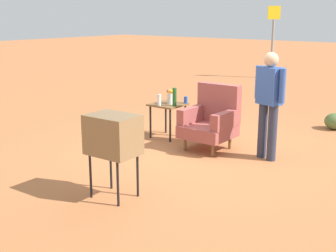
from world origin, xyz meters
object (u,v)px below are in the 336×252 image
bottle_short_clear (159,100)px  flower_vase (170,96)px  side_table (168,109)px  soda_can_blue (186,100)px  tv_on_stand (113,135)px  soda_can_red (170,99)px  road_sign (273,38)px  bottle_wine_green (175,97)px  person_standing (269,99)px  armchair (211,119)px

bottle_short_clear → flower_vase: (0.07, 0.22, 0.05)m
side_table → soda_can_blue: soda_can_blue is taller
tv_on_stand → soda_can_blue: 2.96m
soda_can_blue → soda_can_red: bearing=-152.1°
road_sign → soda_can_red: (1.89, -8.25, -0.70)m
tv_on_stand → bottle_wine_green: tv_on_stand is taller
side_table → soda_can_red: soda_can_red is taller
tv_on_stand → soda_can_blue: size_ratio=8.44×
person_standing → bottle_wine_green: size_ratio=5.12×
bottle_short_clear → flower_vase: size_ratio=0.75×
armchair → tv_on_stand: (0.17, -2.46, 0.28)m
armchair → road_sign: (-2.92, 8.46, 0.88)m
road_sign → bottle_short_clear: (1.90, -8.57, -0.66)m
side_table → flower_vase: (0.05, -0.00, 0.24)m
person_standing → soda_can_blue: size_ratio=13.44×
armchair → bottle_short_clear: (-1.01, -0.11, 0.22)m
bottle_wine_green → bottle_short_clear: 0.28m
bottle_short_clear → bottle_wine_green: bearing=28.2°
soda_can_blue → person_standing: bearing=-9.3°
bottle_short_clear → armchair: bearing=6.2°
armchair → soda_can_blue: armchair is taller
bottle_wine_green → flower_vase: bottle_wine_green is taller
soda_can_blue → flower_vase: (-0.18, -0.24, 0.09)m
person_standing → road_sign: (-3.89, 8.40, 0.44)m
road_sign → flower_vase: road_sign is taller
soda_can_blue → bottle_short_clear: (-0.25, -0.45, 0.04)m
soda_can_blue → bottle_wine_green: (-0.01, -0.33, 0.10)m
side_table → road_sign: road_sign is taller
side_table → person_standing: bearing=-1.6°
flower_vase → road_sign: bearing=103.3°
person_standing → soda_can_red: size_ratio=13.44×
person_standing → soda_can_red: bearing=175.7°
side_table → bottle_wine_green: size_ratio=1.94×
tv_on_stand → bottle_wine_green: bearing=111.0°
armchair → soda_can_red: size_ratio=8.69×
tv_on_stand → flower_vase: (-1.12, 2.57, -0.01)m
tv_on_stand → soda_can_red: tv_on_stand is taller
side_table → soda_can_blue: (0.23, 0.23, 0.15)m
armchair → flower_vase: (-0.95, 0.11, 0.27)m
side_table → flower_vase: size_ratio=2.34×
armchair → bottle_wine_green: size_ratio=3.31×
soda_can_blue → soda_can_red: 0.29m
bottle_wine_green → side_table: bearing=156.5°
person_standing → bottle_short_clear: 2.01m
road_sign → bottle_wine_green: size_ratio=7.63×
road_sign → tv_on_stand: bearing=-74.2°
flower_vase → soda_can_blue: bearing=52.8°
soda_can_red → bottle_short_clear: bearing=-88.1°
armchair → bottle_short_clear: size_ratio=5.30×
tv_on_stand → side_table: bearing=114.5°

